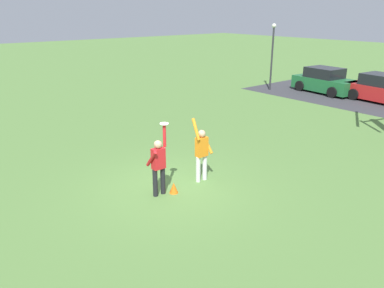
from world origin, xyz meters
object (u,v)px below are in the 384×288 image
Objects in this scene: person_catcher at (158,163)px; field_cone_orange at (174,188)px; lamppost_by_lot at (272,50)px; frisbee_disc at (164,124)px; person_defender at (202,151)px; parked_car_red at (383,89)px; parked_car_green at (325,81)px.

person_catcher is 0.93m from field_cone_orange.
lamppost_by_lot reaches higher than person_catcher.
field_cone_orange is (0.17, 0.16, -1.93)m from frisbee_disc.
field_cone_orange is at bearing -60.15° from lamppost_by_lot.
person_defender is 8.30× the size of frisbee_disc.
lamppost_by_lot is 13.31× the size of field_cone_orange.
parked_car_red is at bearing 6.49° from person_catcher.
frisbee_disc reaches higher than parked_car_red.
person_catcher is at bearing -66.69° from parked_car_green.
lamppost_by_lot is (-7.95, 14.53, 1.60)m from person_catcher.
frisbee_disc is at bearing -66.45° from parked_car_green.
frisbee_disc is 16.64m from parked_car_red.
field_cone_orange is at bearing 44.24° from frisbee_disc.
person_catcher is 16.80m from parked_car_red.
parked_car_green is 13.33× the size of field_cone_orange.
person_defender is 1.74m from frisbee_disc.
field_cone_orange is (8.12, -14.15, -2.43)m from lamppost_by_lot.
parked_car_green is at bearing -159.54° from person_defender.
lamppost_by_lot reaches higher than parked_car_red.
person_catcher is 0.49× the size of lamppost_by_lot.
frisbee_disc is 0.06× the size of lamppost_by_lot.
field_cone_orange is at bearing 7.92° from person_defender.
person_defender reaches higher than parked_car_red.
lamppost_by_lot is at bearing -155.10° from parked_car_red.
person_defender reaches higher than field_cone_orange.
lamppost_by_lot is at bearing 119.06° from frisbee_disc.
person_catcher is 17.34m from parked_car_green.
person_defender is 15.25m from parked_car_red.
frisbee_disc is 16.38m from lamppost_by_lot.
parked_car_red is at bearing -172.84° from person_defender.
parked_car_red is 7.07m from lamppost_by_lot.
lamppost_by_lot is (-6.46, -2.20, 1.86)m from parked_car_red.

